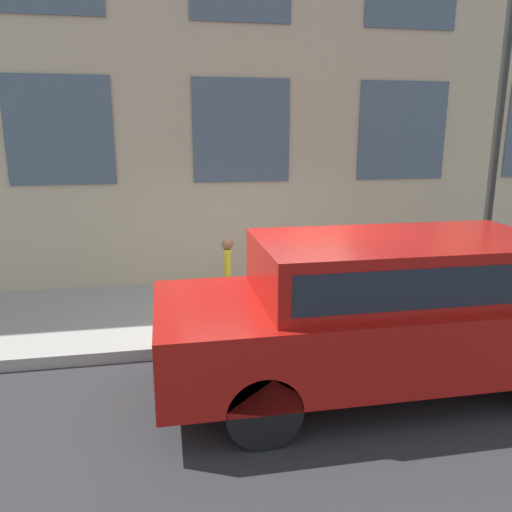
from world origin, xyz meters
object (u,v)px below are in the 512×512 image
object	(u,v)px
fire_hydrant	(286,292)
person	(228,267)
parked_truck_red_near	(393,303)
street_lamp	(507,44)

from	to	relation	value
fire_hydrant	person	distance (m)	1.01
parked_truck_red_near	street_lamp	world-z (taller)	street_lamp
fire_hydrant	person	xyz separation A→B (m)	(0.58, 0.78, 0.26)
parked_truck_red_near	person	bearing A→B (deg)	32.38
person	street_lamp	size ratio (longest dim) A/B	0.18
fire_hydrant	street_lamp	bearing A→B (deg)	-94.32
fire_hydrant	person	bearing A→B (deg)	53.26
fire_hydrant	street_lamp	world-z (taller)	street_lamp
person	street_lamp	bearing A→B (deg)	55.40
fire_hydrant	parked_truck_red_near	size ratio (longest dim) A/B	0.17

